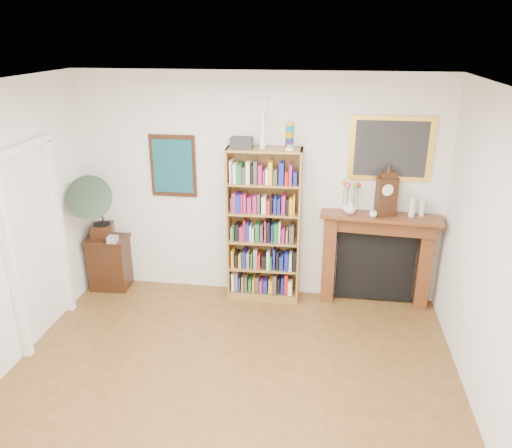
{
  "coord_description": "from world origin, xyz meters",
  "views": [
    {
      "loc": [
        0.82,
        -3.32,
        3.21
      ],
      "look_at": [
        0.11,
        1.6,
        1.28
      ],
      "focal_mm": 35.0,
      "sensor_mm": 36.0,
      "label": 1
    }
  ],
  "objects_px": {
    "cd_stack": "(113,239)",
    "bottle_left": "(412,207)",
    "bookshelf": "(264,218)",
    "teacup": "(373,214)",
    "bottle_right": "(422,208)",
    "gramophone": "(93,203)",
    "side_cabinet": "(110,263)",
    "flower_vase": "(350,206)",
    "mantel_clock": "(386,195)",
    "fireplace": "(377,251)"
  },
  "relations": [
    {
      "from": "side_cabinet",
      "to": "bottle_right",
      "type": "distance_m",
      "value": 4.01
    },
    {
      "from": "bookshelf",
      "to": "teacup",
      "type": "relative_size",
      "value": 24.79
    },
    {
      "from": "fireplace",
      "to": "gramophone",
      "type": "xyz_separation_m",
      "value": [
        -3.5,
        -0.22,
        0.52
      ]
    },
    {
      "from": "side_cabinet",
      "to": "teacup",
      "type": "xyz_separation_m",
      "value": [
        3.34,
        -0.03,
        0.87
      ]
    },
    {
      "from": "cd_stack",
      "to": "side_cabinet",
      "type": "bearing_deg",
      "value": 136.83
    },
    {
      "from": "bookshelf",
      "to": "flower_vase",
      "type": "relative_size",
      "value": 12.85
    },
    {
      "from": "bookshelf",
      "to": "side_cabinet",
      "type": "bearing_deg",
      "value": 179.33
    },
    {
      "from": "cd_stack",
      "to": "flower_vase",
      "type": "height_order",
      "value": "flower_vase"
    },
    {
      "from": "bookshelf",
      "to": "cd_stack",
      "type": "height_order",
      "value": "bookshelf"
    },
    {
      "from": "mantel_clock",
      "to": "bottle_right",
      "type": "xyz_separation_m",
      "value": [
        0.43,
        0.05,
        -0.16
      ]
    },
    {
      "from": "side_cabinet",
      "to": "bottle_right",
      "type": "height_order",
      "value": "bottle_right"
    },
    {
      "from": "bookshelf",
      "to": "cd_stack",
      "type": "distance_m",
      "value": 1.94
    },
    {
      "from": "bookshelf",
      "to": "bottle_right",
      "type": "height_order",
      "value": "bookshelf"
    },
    {
      "from": "gramophone",
      "to": "bottle_right",
      "type": "distance_m",
      "value": 3.97
    },
    {
      "from": "mantel_clock",
      "to": "gramophone",
      "type": "bearing_deg",
      "value": 162.98
    },
    {
      "from": "gramophone",
      "to": "bottle_left",
      "type": "xyz_separation_m",
      "value": [
        3.84,
        0.17,
        0.09
      ]
    },
    {
      "from": "teacup",
      "to": "bottle_right",
      "type": "relative_size",
      "value": 0.45
    },
    {
      "from": "cd_stack",
      "to": "flower_vase",
      "type": "xyz_separation_m",
      "value": [
        2.93,
        0.19,
        0.52
      ]
    },
    {
      "from": "mantel_clock",
      "to": "flower_vase",
      "type": "distance_m",
      "value": 0.44
    },
    {
      "from": "side_cabinet",
      "to": "fireplace",
      "type": "relative_size",
      "value": 0.5
    },
    {
      "from": "gramophone",
      "to": "bottle_right",
      "type": "xyz_separation_m",
      "value": [
        3.96,
        0.2,
        0.07
      ]
    },
    {
      "from": "bottle_left",
      "to": "cd_stack",
      "type": "bearing_deg",
      "value": -177.06
    },
    {
      "from": "gramophone",
      "to": "cd_stack",
      "type": "xyz_separation_m",
      "value": [
        0.2,
        -0.01,
        -0.46
      ]
    },
    {
      "from": "flower_vase",
      "to": "side_cabinet",
      "type": "bearing_deg",
      "value": -178.86
    },
    {
      "from": "bottle_right",
      "to": "flower_vase",
      "type": "bearing_deg",
      "value": -178.2
    },
    {
      "from": "gramophone",
      "to": "teacup",
      "type": "height_order",
      "value": "gramophone"
    },
    {
      "from": "bottle_left",
      "to": "bottle_right",
      "type": "bearing_deg",
      "value": 14.46
    },
    {
      "from": "bookshelf",
      "to": "fireplace",
      "type": "distance_m",
      "value": 1.44
    },
    {
      "from": "bottle_left",
      "to": "bottle_right",
      "type": "height_order",
      "value": "bottle_left"
    },
    {
      "from": "bookshelf",
      "to": "teacup",
      "type": "bearing_deg",
      "value": -4.16
    },
    {
      "from": "side_cabinet",
      "to": "teacup",
      "type": "height_order",
      "value": "teacup"
    },
    {
      "from": "bookshelf",
      "to": "side_cabinet",
      "type": "xyz_separation_m",
      "value": [
        -2.04,
        -0.03,
        -0.73
      ]
    },
    {
      "from": "side_cabinet",
      "to": "mantel_clock",
      "type": "distance_m",
      "value": 3.64
    },
    {
      "from": "flower_vase",
      "to": "bottle_left",
      "type": "xyz_separation_m",
      "value": [
        0.71,
        -0.0,
        0.03
      ]
    },
    {
      "from": "side_cabinet",
      "to": "gramophone",
      "type": "xyz_separation_m",
      "value": [
        -0.06,
        -0.12,
        0.86
      ]
    },
    {
      "from": "gramophone",
      "to": "mantel_clock",
      "type": "bearing_deg",
      "value": -14.96
    },
    {
      "from": "bookshelf",
      "to": "cd_stack",
      "type": "relative_size",
      "value": 18.64
    },
    {
      "from": "teacup",
      "to": "bottle_right",
      "type": "bearing_deg",
      "value": 11.76
    },
    {
      "from": "mantel_clock",
      "to": "side_cabinet",
      "type": "bearing_deg",
      "value": 161.11
    },
    {
      "from": "cd_stack",
      "to": "mantel_clock",
      "type": "distance_m",
      "value": 3.41
    },
    {
      "from": "mantel_clock",
      "to": "bottle_right",
      "type": "distance_m",
      "value": 0.46
    },
    {
      "from": "gramophone",
      "to": "mantel_clock",
      "type": "xyz_separation_m",
      "value": [
        3.54,
        0.15,
        0.23
      ]
    },
    {
      "from": "flower_vase",
      "to": "bookshelf",
      "type": "bearing_deg",
      "value": -178.27
    },
    {
      "from": "bottle_left",
      "to": "bottle_right",
      "type": "distance_m",
      "value": 0.12
    },
    {
      "from": "cd_stack",
      "to": "bottle_left",
      "type": "distance_m",
      "value": 3.69
    },
    {
      "from": "bookshelf",
      "to": "mantel_clock",
      "type": "xyz_separation_m",
      "value": [
        1.43,
        0.01,
        0.36
      ]
    },
    {
      "from": "fireplace",
      "to": "gramophone",
      "type": "relative_size",
      "value": 1.6
    },
    {
      "from": "cd_stack",
      "to": "mantel_clock",
      "type": "height_order",
      "value": "mantel_clock"
    },
    {
      "from": "bottle_left",
      "to": "bookshelf",
      "type": "bearing_deg",
      "value": -179.12
    },
    {
      "from": "side_cabinet",
      "to": "bookshelf",
      "type": "bearing_deg",
      "value": -2.06
    }
  ]
}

